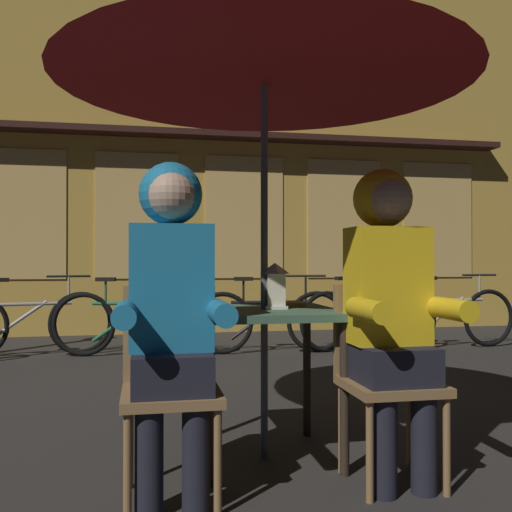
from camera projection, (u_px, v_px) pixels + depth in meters
The scene contains 15 objects.
ground_plane at pixel (264, 457), 2.87m from camera, with size 60.00×60.00×0.00m, color #2D2B28.
cafe_table at pixel (264, 329), 2.87m from camera, with size 0.72×0.72×0.74m.
patio_umbrella at pixel (264, 47), 2.89m from camera, with size 2.10×2.10×2.31m.
lantern at pixel (275, 285), 2.88m from camera, with size 0.11×0.11×0.23m.
chair_left at pixel (171, 377), 2.42m from camera, with size 0.40×0.40×0.87m.
chair_right at pixel (385, 369), 2.60m from camera, with size 0.40×0.40×0.87m.
person_left_hooded at pixel (171, 293), 2.37m from camera, with size 0.45×0.56×1.40m.
person_right_hooded at pixel (390, 291), 2.55m from camera, with size 0.45×0.56×1.40m.
shopfront_building at pixel (190, 114), 8.20m from camera, with size 10.00×0.93×6.20m.
bicycle_second at pixel (29, 323), 5.87m from camera, with size 1.65×0.40×0.84m.
bicycle_third at pixel (133, 323), 5.95m from camera, with size 1.67×0.32×0.84m.
bicycle_fourth at pixel (270, 321), 6.13m from camera, with size 1.68×0.16×0.84m.
bicycle_fifth at pixel (366, 318), 6.42m from camera, with size 1.65×0.42×0.84m.
bicycle_furthest at pixel (450, 318), 6.48m from camera, with size 1.68×0.18×0.84m.
book at pixel (285, 304), 3.05m from camera, with size 0.20×0.14×0.02m, color olive.
Camera 1 is at (-0.59, -2.82, 0.98)m, focal length 40.37 mm.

